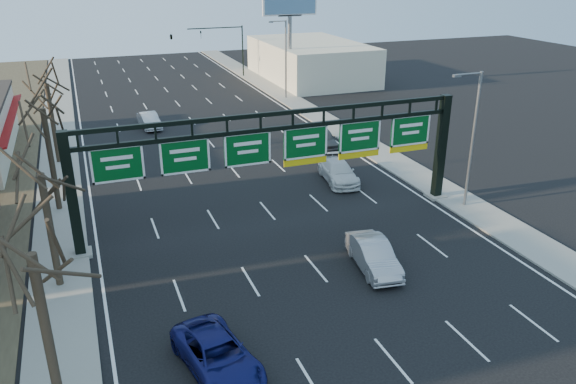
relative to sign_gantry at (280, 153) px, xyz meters
name	(u,v)px	position (x,y,z in m)	size (l,w,h in m)	color
ground	(331,287)	(-0.16, -8.00, -4.63)	(160.00, 160.00, 0.00)	black
sidewalk_left	(59,183)	(-12.96, 12.00, -4.57)	(3.00, 120.00, 0.12)	gray
sidewalk_right	(367,145)	(12.64, 12.00, -4.57)	(3.00, 120.00, 0.12)	gray
lane_markings	(228,163)	(-0.16, 12.00, -4.62)	(21.60, 120.00, 0.01)	white
sign_gantry	(280,153)	(0.00, 0.00, 0.00)	(24.60, 1.20, 7.20)	black
building_right_distant	(311,61)	(19.84, 42.00, -2.13)	(12.00, 20.00, 5.00)	beige
tree_near	(25,225)	(-12.96, -12.00, 2.86)	(3.60, 3.60, 8.86)	#2D2419
tree_gantry	(36,152)	(-12.96, -3.00, 2.48)	(3.60, 3.60, 8.48)	#2D2419
tree_mid	(40,92)	(-12.96, 7.00, 3.23)	(3.60, 3.60, 9.24)	#2D2419
tree_far	(44,70)	(-12.96, 17.00, 2.86)	(3.60, 3.60, 8.86)	#2D2419
streetlight_near	(472,133)	(12.31, -2.00, 0.45)	(2.15, 0.22, 9.00)	slate
streetlight_far	(285,55)	(12.31, 32.00, 0.45)	(2.15, 0.22, 9.00)	slate
billboard_right	(290,15)	(14.84, 36.98, 4.43)	(7.00, 0.50, 12.00)	slate
traffic_signal_mast	(199,39)	(5.53, 47.00, 0.87)	(10.16, 0.54, 7.00)	black
car_blue_suv	(217,355)	(-7.03, -11.99, -3.92)	(2.36, 5.12, 1.42)	navy
car_silver_sedan	(373,255)	(2.70, -7.07, -3.84)	(1.66, 4.77, 1.57)	#A5A5AA
car_white_wagon	(338,172)	(6.51, 5.21, -3.87)	(2.12, 5.21, 1.51)	white
car_grey_far	(323,138)	(8.76, 13.10, -3.79)	(1.97, 4.90, 1.67)	#3F4244
car_silver_distant	(149,121)	(-4.57, 24.82, -3.89)	(1.56, 4.47, 1.47)	silver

